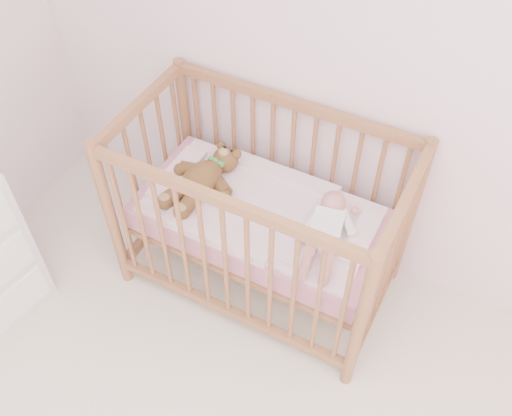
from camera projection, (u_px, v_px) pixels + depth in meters
The scene contains 6 objects.
wall_back at pixel (415, 53), 2.27m from camera, with size 4.00×0.02×2.70m, color white.
crib at pixel (261, 217), 2.82m from camera, with size 1.36×0.76×1.00m, color #9B6A42, non-canonical shape.
mattress at pixel (261, 219), 2.83m from camera, with size 1.22×0.62×0.13m, color #C77C96.
blanket at pixel (261, 209), 2.77m from camera, with size 1.10×0.58×0.06m, color #F2A6C4, non-canonical shape.
baby at pixel (326, 228), 2.60m from camera, with size 0.26×0.54×0.13m, color white, non-canonical shape.
teddy_bear at pixel (201, 178), 2.80m from camera, with size 0.37×0.53×0.15m, color brown, non-canonical shape.
Camera 1 is at (0.36, -0.05, 2.63)m, focal length 40.00 mm.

